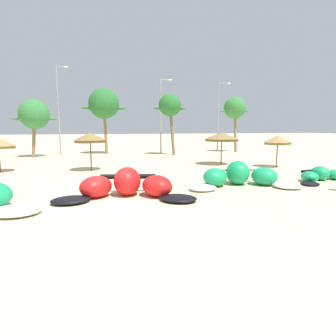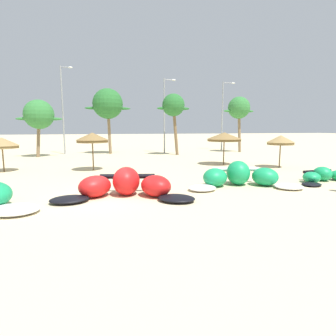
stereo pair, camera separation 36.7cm
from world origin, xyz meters
name	(u,v)px [view 1 (the left image)]	position (x,y,z in m)	size (l,w,h in m)	color
ground_plane	(106,197)	(0.00, 0.00, 0.00)	(260.00, 260.00, 0.00)	beige
kite_left_of_center	(127,186)	(0.97, -0.22, 0.54)	(6.77, 3.82, 1.40)	black
kite_center	(240,176)	(7.59, 0.73, 0.54)	(6.63, 3.54, 1.41)	white
kite_right_of_center	(324,175)	(13.43, 0.66, 0.35)	(5.14, 2.48, 0.90)	black
beach_umbrella_middle	(90,138)	(-0.75, 8.75, 2.57)	(2.49, 2.49, 2.95)	brown
beach_umbrella_near_palms	(222,137)	(10.60, 9.44, 2.52)	(3.11, 3.11, 2.92)	brown
beach_umbrella_outermost	(278,140)	(14.38, 6.68, 2.31)	(2.24, 2.24, 2.71)	brown
palm_left_of_gap	(34,115)	(-6.76, 20.58, 4.74)	(4.90, 3.27, 6.43)	#7F6647
palm_center_left	(104,104)	(0.90, 22.74, 6.23)	(5.64, 3.76, 8.17)	#7F6647
palm_center_right	(170,106)	(8.49, 19.26, 5.87)	(4.02, 2.68, 7.34)	brown
palm_right_of_gap	(235,109)	(18.06, 21.13, 5.86)	(4.40, 2.93, 7.43)	#7F6647
lamppost_west_center	(59,106)	(-4.47, 23.59, 5.90)	(1.50, 0.24, 10.77)	gray
lamppost_east_center	(162,112)	(8.14, 22.12, 5.29)	(1.62, 0.24, 9.53)	gray
lamppost_east	(219,113)	(17.54, 24.88, 5.52)	(1.98, 0.24, 9.91)	gray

